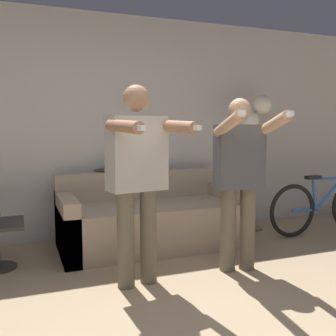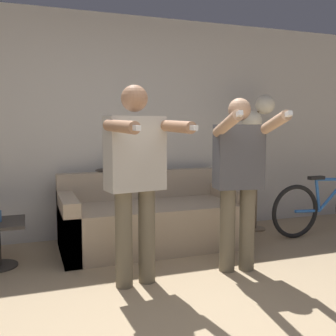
{
  "view_description": "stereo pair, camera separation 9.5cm",
  "coord_description": "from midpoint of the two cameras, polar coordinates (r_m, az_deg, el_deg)",
  "views": [
    {
      "loc": [
        -1.0,
        -1.95,
        1.31
      ],
      "look_at": [
        0.35,
        1.55,
        0.91
      ],
      "focal_mm": 42.0,
      "sensor_mm": 36.0,
      "label": 1
    },
    {
      "loc": [
        -0.91,
        -1.98,
        1.31
      ],
      "look_at": [
        0.35,
        1.55,
        0.91
      ],
      "focal_mm": 42.0,
      "sensor_mm": 36.0,
      "label": 2
    }
  ],
  "objects": [
    {
      "name": "floor_lamp",
      "position": [
        5.03,
        13.54,
        6.74
      ],
      "size": [
        0.42,
        0.25,
        1.7
      ],
      "color": "#756047",
      "rests_on": "ground_plane"
    },
    {
      "name": "wall_back",
      "position": [
        4.7,
        -8.01,
        5.91
      ],
      "size": [
        10.0,
        0.05,
        2.6
      ],
      "color": "beige",
      "rests_on": "ground_plane"
    },
    {
      "name": "bicycle",
      "position": [
        5.16,
        22.54,
        -5.3
      ],
      "size": [
        1.55,
        0.07,
        0.72
      ],
      "color": "black",
      "rests_on": "ground_plane"
    },
    {
      "name": "person_left",
      "position": [
        3.17,
        -3.8,
        -0.43
      ],
      "size": [
        0.61,
        0.74,
        1.64
      ],
      "rotation": [
        0.0,
        0.0,
        0.16
      ],
      "color": "#6B604C",
      "rests_on": "ground_plane"
    },
    {
      "name": "couch",
      "position": [
        4.34,
        -1.56,
        -7.63
      ],
      "size": [
        1.98,
        0.9,
        0.79
      ],
      "color": "tan",
      "rests_on": "ground_plane"
    },
    {
      "name": "cat",
      "position": [
        4.52,
        -5.92,
        0.34
      ],
      "size": [
        0.52,
        0.12,
        0.16
      ],
      "color": "#3D3833",
      "rests_on": "couch"
    },
    {
      "name": "person_right",
      "position": [
        3.55,
        11.04,
        -0.69
      ],
      "size": [
        0.56,
        0.71,
        1.56
      ],
      "rotation": [
        0.0,
        0.0,
        -0.15
      ],
      "color": "#6B604C",
      "rests_on": "ground_plane"
    }
  ]
}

